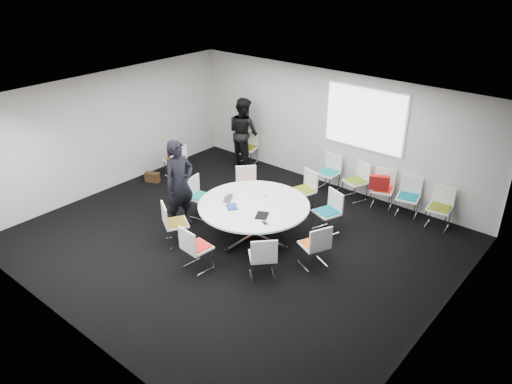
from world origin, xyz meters
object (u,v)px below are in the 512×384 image
Objects in this scene: chair_ring_g at (197,255)px; chair_ring_d at (247,193)px; chair_ring_c at (303,197)px; chair_person_back at (248,154)px; laptop at (231,198)px; chair_ring_f at (176,231)px; chair_back_b at (355,188)px; chair_ring_h at (263,264)px; chair_back_d at (407,204)px; chair_ring_a at (314,253)px; person_main at (179,184)px; person_back at (243,132)px; chair_back_e at (438,215)px; chair_spare_left at (176,167)px; chair_ring_e at (201,204)px; chair_back_a at (328,179)px; chair_ring_b at (327,220)px; chair_back_c at (382,196)px; brown_bag at (152,177)px; maroon_bag at (174,154)px; cup at (266,195)px; conference_table at (254,213)px.

chair_ring_d is at bearing 116.37° from chair_ring_g.
chair_ring_c is 1.00× the size of chair_ring_d.
laptop is (2.08, -2.92, 0.47)m from chair_person_back.
chair_back_b is at bearing 96.39° from chair_ring_f.
chair_back_d is at bearing 29.19° from chair_ring_h.
chair_ring_a and chair_person_back have the same top height.
chair_ring_c is at bearing 93.01° from chair_ring_g.
person_main is at bearing 73.14° from chair_ring_c.
person_back is at bearing -2.79° from chair_ring_c.
chair_ring_a is 3.08m from chair_back_e.
chair_ring_a is 5.04m from chair_spare_left.
chair_ring_a and chair_ring_e have the same top height.
chair_back_a is 2.74m from chair_back_e.
chair_ring_b is 1.72m from chair_back_c.
chair_ring_b is 1.99m from chair_back_a.
chair_back_c is 5.59m from brown_bag.
chair_person_back is 3.61m from laptop.
person_main is at bearing 83.25° from laptop.
chair_ring_c is 2.20× the size of maroon_bag.
laptop is 0.91× the size of maroon_bag.
cup is at bearing 53.72° from chair_ring_b.
laptop is at bearing 35.59° from chair_back_e.
cup is (-0.11, -1.22, 0.50)m from chair_ring_c.
chair_ring_c is 1.00× the size of chair_back_b.
chair_ring_f is at bearing 9.19° from chair_ring_e.
chair_back_c is 3.52m from laptop.
chair_back_a is 3.88m from maroon_bag.
laptop is (-1.23, -2.92, 0.47)m from chair_back_b.
chair_spare_left is at bearing 56.71° from person_main.
person_main reaches higher than chair_back_b.
chair_back_d is (0.97, 3.78, 0.00)m from chair_ring_h.
laptop is at bearing 94.27° from chair_ring_f.
chair_ring_d is 3.53m from chair_back_d.
person_main is (-2.51, -1.72, 0.67)m from chair_ring_b.
conference_table is 2.52× the size of chair_back_c.
chair_back_a is at bearing 89.80° from cup.
chair_ring_a is 2.41× the size of laptop.
chair_back_e reaches higher than cup.
maroon_bag is (-4.83, -1.84, 0.34)m from chair_back_c.
chair_back_d is 0.47× the size of person_back.
chair_ring_d is 1.00× the size of chair_back_d.
brown_bag is at bearing 50.96° from chair_person_back.
chair_ring_a is at bearing 148.10° from chair_ring_c.
chair_ring_d is at bearing 19.39° from chair_back_e.
chair_ring_c is 1.00× the size of chair_back_c.
chair_person_back is (-3.61, 3.78, 0.00)m from chair_ring_h.
chair_ring_d is at bearing 21.28° from chair_back_c.
person_main is at bearing 31.65° from chair_back_d.
chair_ring_c and chair_spare_left have the same top height.
chair_ring_g is 1.22m from chair_ring_h.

